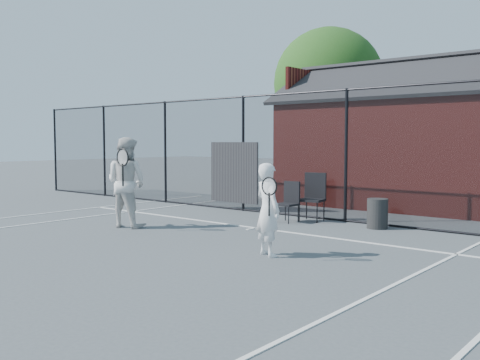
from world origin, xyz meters
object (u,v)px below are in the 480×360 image
Objects in this scene: clubhouse at (398,149)px; chair_left at (287,202)px; player_back at (126,182)px; player_front at (268,209)px; waste_bin at (377,214)px; chair_right at (312,198)px.

clubhouse is 5.06m from chair_left.
clubhouse is 8.12m from player_back.
chair_left is (-0.47, -4.90, -1.16)m from clubhouse.
clubhouse is 8.16m from player_front.
clubhouse is 4.82m from waste_bin.
clubhouse is at bearing 70.21° from player_back.
player_back is at bearing -142.67° from waste_bin.
player_back is at bearing 174.49° from player_front.
player_back is 1.77× the size of chair_right.
waste_bin is (4.22, 3.22, -0.64)m from player_back.
player_front is 3.90m from chair_right.
chair_right is 1.71× the size of waste_bin.
chair_left is 0.83× the size of chair_right.
player_front is 3.64m from waste_bin.
waste_bin is at bearing 87.53° from player_front.
chair_right is (2.60, 3.22, -0.42)m from player_back.
player_back is 3.57m from chair_left.
player_front is at bearing -5.51° from player_back.
clubhouse is at bearing 99.36° from player_front.
player_back reaches higher than chair_left.
player_front is at bearing -92.47° from waste_bin.
chair_right is at bearing -91.79° from clubhouse.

